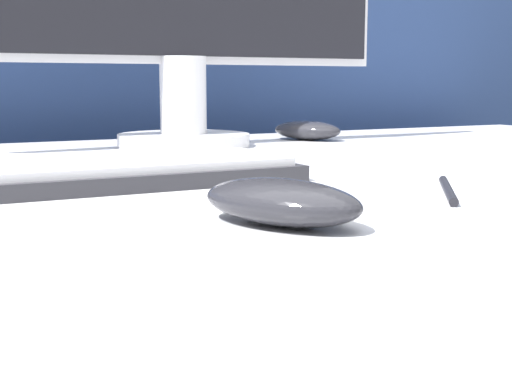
# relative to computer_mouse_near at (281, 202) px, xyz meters

# --- Properties ---
(partition_panel) EXTENTS (5.00, 0.03, 1.10)m
(partition_panel) POSITION_rel_computer_mouse_near_xyz_m (-0.02, 0.93, -0.18)
(partition_panel) COLOR navy
(partition_panel) RESTS_ON ground_plane
(computer_mouse_near) EXTENTS (0.11, 0.15, 0.03)m
(computer_mouse_near) POSITION_rel_computer_mouse_near_xyz_m (0.00, 0.00, 0.00)
(computer_mouse_near) COLOR #232328
(computer_mouse_near) RESTS_ON desk
(keyboard) EXTENTS (0.38, 0.15, 0.02)m
(keyboard) POSITION_rel_computer_mouse_near_xyz_m (-0.06, 0.25, -0.00)
(keyboard) COLOR #28282D
(keyboard) RESTS_ON desk
(computer_mouse_far) EXTENTS (0.11, 0.15, 0.03)m
(computer_mouse_far) POSITION_rel_computer_mouse_near_xyz_m (0.41, 0.63, 0.00)
(computer_mouse_far) COLOR #232328
(computer_mouse_far) RESTS_ON desk
(pen) EXTENTS (0.09, 0.11, 0.01)m
(pen) POSITION_rel_computer_mouse_near_xyz_m (0.20, 0.05, -0.01)
(pen) COLOR black
(pen) RESTS_ON desk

